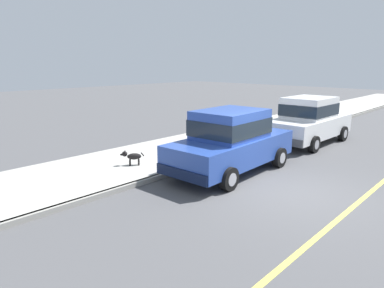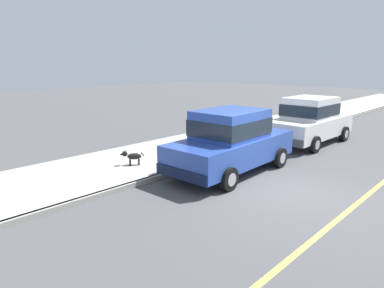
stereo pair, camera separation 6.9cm
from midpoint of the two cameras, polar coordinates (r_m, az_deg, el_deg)
ground_plane at (r=9.48m, az=15.55°, el=-7.45°), size 80.00×80.00×0.00m
curb at (r=11.19m, az=0.95°, el=-3.38°), size 0.16×64.00×0.14m
sidewalk at (r=12.43m, az=-5.20°, el=-1.74°), size 3.60×64.00×0.14m
lane_centre_line at (r=8.92m, az=24.77°, el=-9.52°), size 0.12×57.60×0.01m
car_blue_sedan at (r=10.49m, az=6.30°, el=0.57°), size 2.15×4.66×1.92m
car_white_sedan at (r=15.06m, az=18.66°, el=3.81°), size 2.08×4.62×1.92m
dog_black at (r=10.96m, az=-10.07°, el=-2.00°), size 0.53×0.61×0.49m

